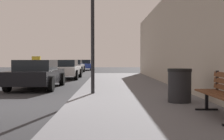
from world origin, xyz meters
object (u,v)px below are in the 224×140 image
Objects in this scene: car_silver at (74,66)px; car_blue at (85,65)px; car_white at (65,69)px; street_lamp at (93,11)px; car_black at (37,74)px; trash_bin at (180,85)px.

car_silver is 6.68m from car_blue.
street_lamp is at bearing -75.87° from car_white.
car_blue is at bearing 89.10° from car_black.
car_black is 1.05× the size of car_blue.
trash_bin is 3.90m from street_lamp.
car_white is (-2.37, 9.40, -2.27)m from street_lamp.
car_blue is (0.07, 15.50, -0.00)m from car_white.
trash_bin is 12.36m from car_white.
car_white and car_silver have the same top height.
car_black reaches higher than car_silver.
car_white is at bearing 87.53° from car_black.
car_white is 8.85m from car_silver.
car_blue is (-4.70, 26.91, 0.04)m from trash_bin.
car_white is at bearing 104.13° from street_lamp.
car_silver is at bearing 104.54° from trash_bin.
trash_bin is 27.31m from car_blue.
street_lamp is 25.11m from car_blue.
trash_bin is 0.21× the size of car_blue.
car_black is at bearing -89.23° from car_silver.
car_white is at bearing -86.93° from car_silver.
car_black is at bearing -92.47° from car_white.
car_blue is at bearing 95.26° from street_lamp.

